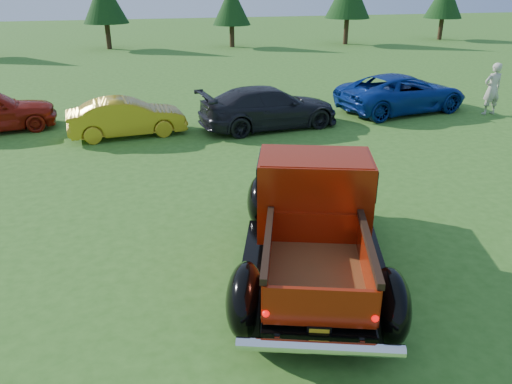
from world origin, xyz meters
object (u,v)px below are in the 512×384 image
tree_mid_right (231,5)px  tree_mid_left (104,0)px  spectator (492,89)px  show_car_blue (402,93)px  pickup_truck (313,212)px  show_car_yellow (127,117)px  show_car_grey (269,107)px

tree_mid_right → tree_mid_left: bearing=173.7°
spectator → show_car_blue: bearing=-22.8°
tree_mid_right → pickup_truck: size_ratio=0.76×
tree_mid_right → show_car_yellow: 23.33m
tree_mid_left → show_car_yellow: 23.00m
tree_mid_left → spectator: 27.52m
show_car_yellow → tree_mid_right: bearing=-26.0°
tree_mid_left → show_car_grey: tree_mid_left is taller
pickup_truck → tree_mid_left: bearing=115.8°
tree_mid_right → show_car_grey: bearing=-98.2°
pickup_truck → show_car_grey: 8.90m
show_car_yellow → show_car_grey: bearing=-98.0°
spectator → show_car_yellow: bearing=-2.3°
spectator → pickup_truck: bearing=39.2°
show_car_grey → show_car_blue: bearing=-88.1°
show_car_yellow → spectator: 13.47m
tree_mid_left → tree_mid_right: size_ratio=1.14×
show_car_grey → show_car_blue: 5.70m
pickup_truck → show_car_yellow: 9.49m
show_car_yellow → show_car_blue: size_ratio=0.73×
tree_mid_right → spectator: (5.50, -22.26, -2.00)m
tree_mid_left → pickup_truck: tree_mid_left is taller
show_car_grey → show_car_yellow: bearing=80.2°
pickup_truck → show_car_blue: (7.21, 9.72, -0.24)m
tree_mid_right → spectator: 23.02m
tree_mid_right → show_car_grey: (-3.15, -21.97, -2.26)m
pickup_truck → tree_mid_right: bearing=99.4°
pickup_truck → show_car_yellow: bearing=127.9°
show_car_grey → show_car_blue: show_car_blue is taller
show_car_blue → pickup_truck: bearing=133.4°
tree_mid_right → show_car_blue: (2.46, -21.01, -2.25)m
show_car_yellow → show_car_blue: 10.45m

